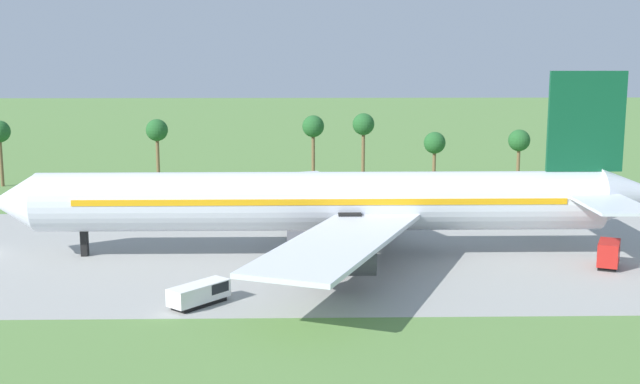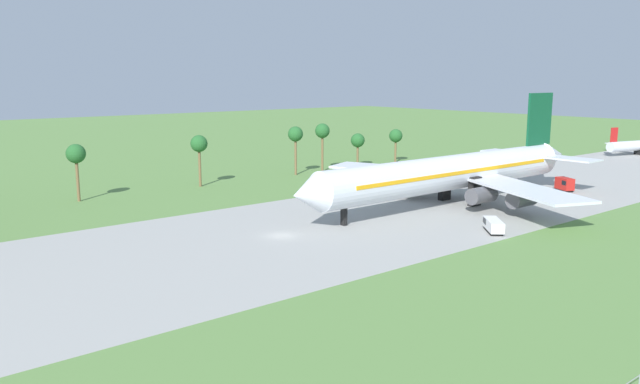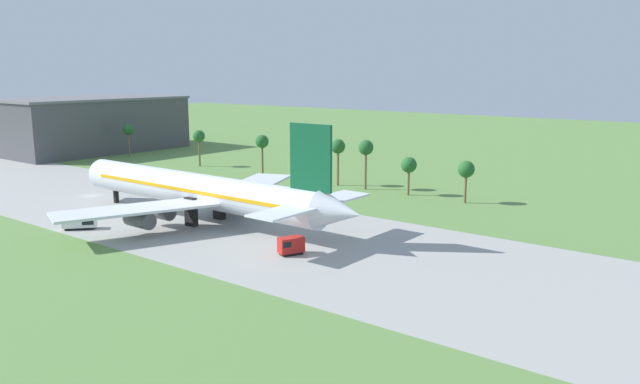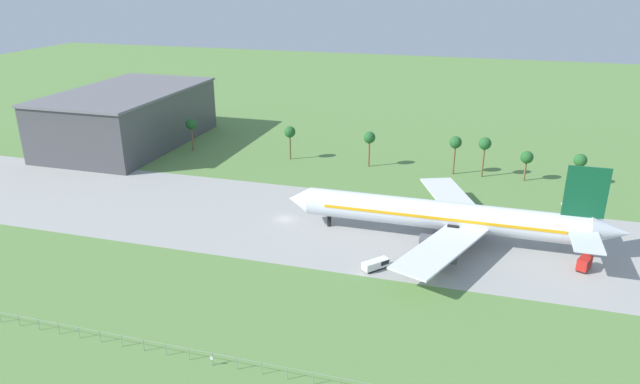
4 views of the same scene
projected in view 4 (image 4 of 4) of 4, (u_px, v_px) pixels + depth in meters
The scene contains 9 objects.
ground_plane at pixel (285, 219), 138.44m from camera, with size 600.00×600.00×0.00m, color #5B8442.
taxiway_strip at pixel (285, 219), 138.43m from camera, with size 320.00×44.00×0.02m.
jet_airliner at pixel (448, 216), 125.35m from camera, with size 73.60×56.61×19.82m.
baggage_tug at pixel (377, 264), 114.86m from camera, with size 5.30×5.65×1.93m.
fuel_truck at pixel (584, 264), 114.18m from camera, with size 3.43×4.38×2.77m.
perimeter_fence at pixel (166, 348), 88.69m from camera, with size 80.10×0.10×2.10m.
no_stopping_sign at pixel (212, 360), 86.46m from camera, with size 0.44×0.08×1.68m.
terminal_building at pixel (128, 117), 195.95m from camera, with size 36.72×61.20×18.84m.
palm_tree_row at pixel (406, 142), 170.01m from camera, with size 123.35×3.60×11.90m.
Camera 4 is at (43.90, -119.21, 56.05)m, focal length 32.00 mm.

